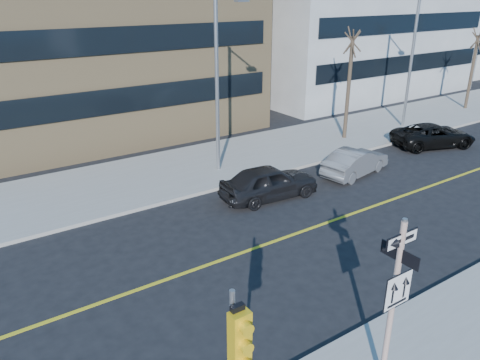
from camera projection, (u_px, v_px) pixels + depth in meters
ground at (307, 324)px, 12.54m from camera, size 120.00×120.00×0.00m
far_sidewalk at (390, 124)px, 31.06m from camera, size 66.00×6.00×0.15m
road_centerline at (443, 182)px, 21.83m from camera, size 40.00×0.14×0.01m
sign_pole at (394, 295)px, 9.69m from camera, size 0.92×0.92×4.06m
traffic_signal at (238, 356)px, 7.28m from camera, size 0.32×0.45×4.00m
parked_car_a at (269, 182)px, 19.87m from camera, size 2.10×4.44×1.47m
parked_car_b at (355, 162)px, 22.46m from camera, size 2.04×4.12×1.30m
parked_car_c at (434, 135)px, 26.54m from camera, size 3.63×5.17×1.31m
streetlight_a at (220, 75)px, 21.07m from camera, size 0.55×2.25×8.00m
streetlight_b at (416, 53)px, 28.34m from camera, size 0.55×2.25×8.00m
street_tree_west at (352, 44)px, 25.87m from camera, size 1.80×1.80×6.35m
street_tree_east at (477, 41)px, 33.06m from camera, size 1.80×1.80×5.75m
building_grey_mid at (335, 0)px, 40.57m from camera, size 20.00×16.00×15.00m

